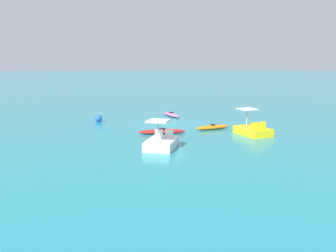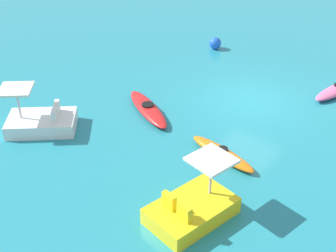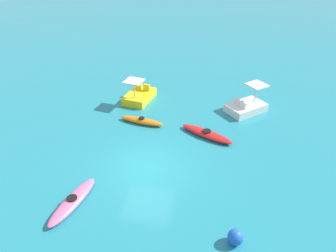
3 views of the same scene
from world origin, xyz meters
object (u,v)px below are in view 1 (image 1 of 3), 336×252
at_px(kayak_red, 162,131).
at_px(kayak_orange, 213,127).
at_px(kayak_pink, 171,114).
at_px(pedal_boat_yellow, 253,130).
at_px(pedal_boat_white, 162,142).
at_px(buoy_blue, 99,118).

height_order(kayak_red, kayak_orange, same).
distance_m(kayak_pink, pedal_boat_yellow, 9.87).
bearing_deg(kayak_red, kayak_pink, -39.16).
height_order(kayak_pink, kayak_red, same).
distance_m(kayak_orange, pedal_boat_yellow, 3.07).
relative_size(kayak_pink, kayak_orange, 1.14).
distance_m(kayak_pink, kayak_orange, 7.04).
distance_m(pedal_boat_yellow, pedal_boat_white, 6.99).
xyz_separation_m(kayak_red, pedal_boat_white, (-3.34, 2.19, 0.17)).
xyz_separation_m(kayak_red, kayak_orange, (-0.71, -3.88, -0.00)).
bearing_deg(pedal_boat_yellow, kayak_pink, -1.60).
relative_size(kayak_red, kayak_orange, 1.15).
xyz_separation_m(kayak_red, pedal_boat_yellow, (-3.64, -4.79, 0.17)).
xyz_separation_m(kayak_orange, pedal_boat_yellow, (-2.93, -0.91, 0.17)).
bearing_deg(kayak_red, kayak_orange, -100.42).
height_order(kayak_orange, buoy_blue, buoy_blue).
bearing_deg(kayak_orange, kayak_pink, -9.72).
relative_size(kayak_orange, pedal_boat_yellow, 1.05).
height_order(kayak_red, pedal_boat_white, pedal_boat_white).
height_order(kayak_pink, buoy_blue, buoy_blue).
height_order(kayak_orange, pedal_boat_yellow, pedal_boat_yellow).
bearing_deg(kayak_orange, pedal_boat_yellow, -162.68).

